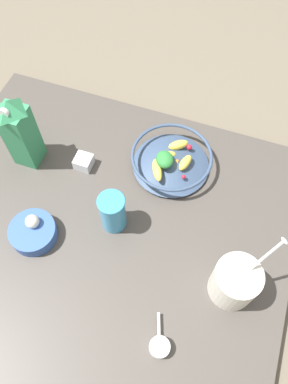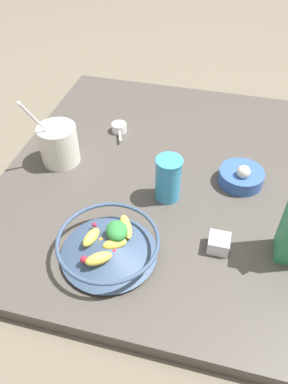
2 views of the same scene
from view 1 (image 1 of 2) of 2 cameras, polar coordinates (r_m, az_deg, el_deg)
name	(u,v)px [view 1 (image 1 of 2)]	position (r m, az deg, el deg)	size (l,w,h in m)	color
ground_plane	(93,256)	(1.11, -7.82, -9.59)	(6.00, 6.00, 0.00)	#665B4C
countertop	(92,253)	(1.09, -7.96, -9.21)	(1.08, 1.08, 0.04)	#47423D
fruit_bowl	(171,160)	(1.15, 4.16, 4.92)	(0.25, 0.25, 0.08)	#384C6B
milk_carton	(20,132)	(1.16, -18.41, 8.71)	(0.08, 0.08, 0.26)	#338C59
yogurt_tub	(235,281)	(0.98, 13.73, -13.08)	(0.13, 0.14, 0.24)	silver
drinking_cup	(113,212)	(1.03, -4.80, -3.01)	(0.08, 0.08, 0.13)	#3893C6
spice_jar	(84,162)	(1.19, -9.15, 4.50)	(0.05, 0.05, 0.04)	silver
measuring_scoop	(160,346)	(0.98, 2.38, -22.43)	(0.06, 0.10, 0.03)	white
garlic_bowl	(33,232)	(1.10, -16.53, -5.81)	(0.13, 0.13, 0.08)	#3356A3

